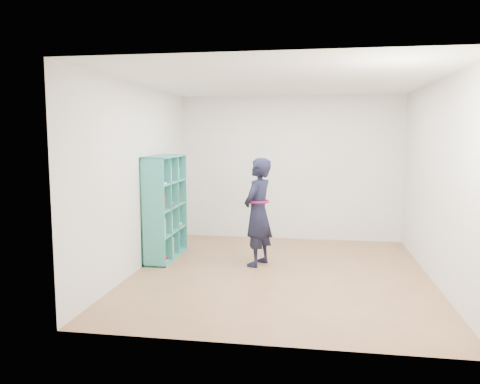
# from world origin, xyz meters

# --- Properties ---
(floor) EXTENTS (4.50, 4.50, 0.00)m
(floor) POSITION_xyz_m (0.00, 0.00, 0.00)
(floor) COLOR #8A5F3E
(floor) RESTS_ON ground
(ceiling) EXTENTS (4.50, 4.50, 0.00)m
(ceiling) POSITION_xyz_m (0.00, 0.00, 2.60)
(ceiling) COLOR white
(ceiling) RESTS_ON wall_back
(wall_left) EXTENTS (0.02, 4.50, 2.60)m
(wall_left) POSITION_xyz_m (-2.00, 0.00, 1.30)
(wall_left) COLOR silver
(wall_left) RESTS_ON floor
(wall_right) EXTENTS (0.02, 4.50, 2.60)m
(wall_right) POSITION_xyz_m (2.00, 0.00, 1.30)
(wall_right) COLOR silver
(wall_right) RESTS_ON floor
(wall_back) EXTENTS (4.00, 0.02, 2.60)m
(wall_back) POSITION_xyz_m (0.00, 2.25, 1.30)
(wall_back) COLOR silver
(wall_back) RESTS_ON floor
(wall_front) EXTENTS (4.00, 0.02, 2.60)m
(wall_front) POSITION_xyz_m (0.00, -2.25, 1.30)
(wall_front) COLOR silver
(wall_front) RESTS_ON floor
(bookshelf) EXTENTS (0.35, 1.19, 1.59)m
(bookshelf) POSITION_xyz_m (-1.84, 0.59, 0.77)
(bookshelf) COLOR teal
(bookshelf) RESTS_ON floor
(person) EXTENTS (0.55, 0.67, 1.57)m
(person) POSITION_xyz_m (-0.35, 0.38, 0.79)
(person) COLOR black
(person) RESTS_ON floor
(smartphone) EXTENTS (0.04, 0.08, 0.13)m
(smartphone) POSITION_xyz_m (-0.47, 0.52, 0.89)
(smartphone) COLOR silver
(smartphone) RESTS_ON person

